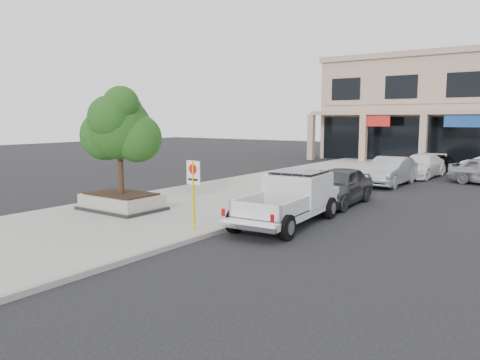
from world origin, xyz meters
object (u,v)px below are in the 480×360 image
(pickup_truck, at_px, (286,199))
(curb_car_c, at_px, (421,166))
(no_parking_sign, at_px, (193,185))
(planter, at_px, (122,202))
(curb_car_b, at_px, (390,171))
(curb_car_d, at_px, (429,163))
(planter_tree, at_px, (125,128))
(curb_car_a, at_px, (338,186))

(pickup_truck, xyz_separation_m, curb_car_c, (0.22, 17.10, -0.18))
(no_parking_sign, bearing_deg, planter, 168.43)
(no_parking_sign, height_order, curb_car_b, no_parking_sign)
(planter, xyz_separation_m, curb_car_c, (6.66, 19.14, 0.27))
(planter, distance_m, curb_car_d, 22.98)
(planter_tree, bearing_deg, no_parking_sign, -13.75)
(curb_car_a, relative_size, curb_car_b, 1.00)
(pickup_truck, height_order, curb_car_c, pickup_truck)
(planter_tree, xyz_separation_m, curb_car_a, (6.12, 6.76, -2.58))
(planter_tree, distance_m, pickup_truck, 7.03)
(no_parking_sign, height_order, curb_car_a, no_parking_sign)
(curb_car_d, bearing_deg, curb_car_c, -85.28)
(planter_tree, height_order, curb_car_a, planter_tree)
(curb_car_c, xyz_separation_m, curb_car_d, (-0.20, 2.91, -0.03))
(curb_car_c, height_order, curb_car_d, curb_car_c)
(no_parking_sign, distance_m, curb_car_b, 15.31)
(no_parking_sign, bearing_deg, curb_car_b, 84.28)
(pickup_truck, relative_size, curb_car_b, 1.19)
(planter_tree, relative_size, curb_car_a, 0.82)
(planter_tree, distance_m, curb_car_d, 22.95)
(pickup_truck, distance_m, curb_car_b, 12.22)
(no_parking_sign, relative_size, curb_car_a, 0.47)
(no_parking_sign, bearing_deg, curb_car_d, 85.58)
(curb_car_a, bearing_deg, no_parking_sign, -103.53)
(curb_car_d, bearing_deg, no_parking_sign, -93.66)
(planter_tree, bearing_deg, planter, -131.03)
(pickup_truck, xyz_separation_m, curb_car_a, (-0.18, 4.88, -0.09))
(planter_tree, relative_size, curb_car_b, 0.81)
(curb_car_a, xyz_separation_m, curb_car_b, (-0.06, 7.34, -0.02))
(curb_car_b, height_order, curb_car_c, curb_car_b)
(curb_car_a, bearing_deg, pickup_truck, -90.11)
(planter, relative_size, planter_tree, 0.80)
(pickup_truck, bearing_deg, planter, -166.82)
(curb_car_b, xyz_separation_m, curb_car_d, (0.25, 7.79, -0.10))
(curb_car_c, distance_m, curb_car_d, 2.92)
(no_parking_sign, height_order, curb_car_c, no_parking_sign)
(pickup_truck, bearing_deg, curb_car_c, 84.85)
(curb_car_b, relative_size, curb_car_c, 0.96)
(no_parking_sign, relative_size, pickup_truck, 0.39)
(no_parking_sign, xyz_separation_m, curb_car_c, (1.98, 20.10, -0.89))
(planter, relative_size, curb_car_d, 0.62)
(planter, bearing_deg, planter_tree, 48.97)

